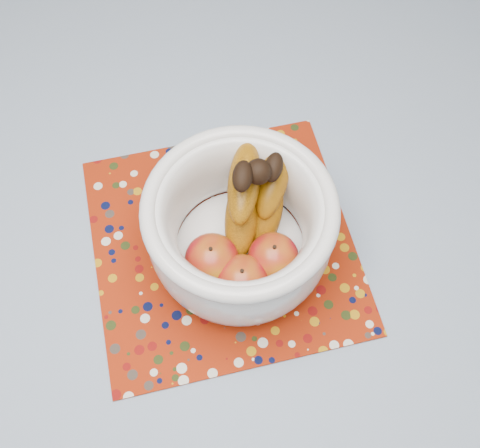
{
  "coord_description": "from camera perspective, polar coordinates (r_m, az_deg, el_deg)",
  "views": [
    {
      "loc": [
        0.1,
        -0.29,
        1.49
      ],
      "look_at": [
        0.09,
        0.04,
        0.85
      ],
      "focal_mm": 42.0,
      "sensor_mm": 36.0,
      "label": 1
    }
  ],
  "objects": [
    {
      "name": "placemat",
      "position": [
        0.81,
        -1.72,
        -2.01
      ],
      "size": [
        0.45,
        0.45,
        0.0
      ],
      "primitive_type": "cube",
      "rotation": [
        0.0,
        0.0,
        0.26
      ],
      "color": "maroon",
      "rests_on": "tablecloth"
    },
    {
      "name": "tablecloth",
      "position": [
        0.8,
        -6.73,
        -5.76
      ],
      "size": [
        1.32,
        1.32,
        0.01
      ],
      "primitive_type": "cube",
      "color": "slate",
      "rests_on": "table"
    },
    {
      "name": "table",
      "position": [
        0.87,
        -6.17,
        -7.72
      ],
      "size": [
        1.2,
        1.2,
        0.75
      ],
      "color": "brown",
      "rests_on": "ground"
    },
    {
      "name": "fruit_bowl",
      "position": [
        0.72,
        0.45,
        -0.14
      ],
      "size": [
        0.24,
        0.24,
        0.19
      ],
      "color": "silver",
      "rests_on": "placemat"
    }
  ]
}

